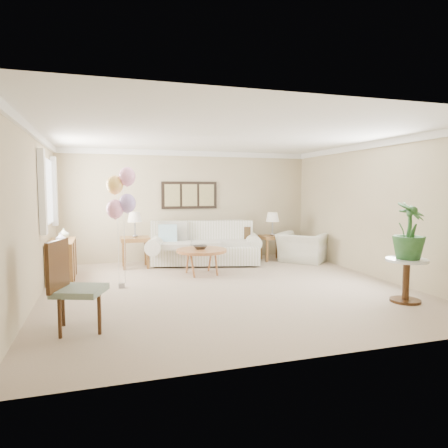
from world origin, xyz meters
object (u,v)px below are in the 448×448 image
sofa (205,247)px  accent_chair (73,284)px  coffee_table (202,251)px  armchair (302,247)px  balloon_cluster (121,194)px

sofa → accent_chair: (-2.58, -3.73, 0.19)m
sofa → coffee_table: (-0.35, -1.09, 0.09)m
sofa → accent_chair: accent_chair is taller
armchair → coffee_table: bearing=61.4°
sofa → coffee_table: bearing=-108.0°
armchair → balloon_cluster: size_ratio=0.50×
armchair → sofa: bearing=36.2°
coffee_table → armchair: (2.59, 0.66, -0.13)m
sofa → accent_chair: size_ratio=2.58×
sofa → armchair: bearing=-10.8°
sofa → coffee_table: size_ratio=2.83×
armchair → balloon_cluster: 4.52m
accent_chair → balloon_cluster: (0.67, 2.01, 1.04)m
coffee_table → armchair: size_ratio=0.97×
accent_chair → balloon_cluster: balloon_cluster is taller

